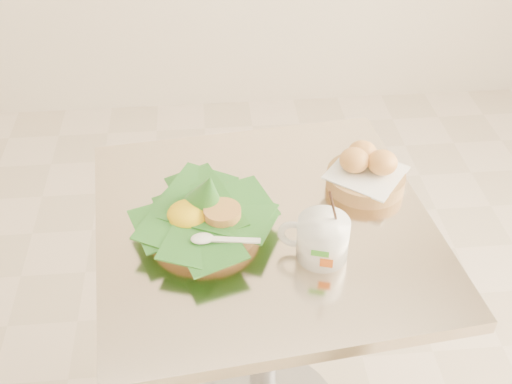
{
  "coord_description": "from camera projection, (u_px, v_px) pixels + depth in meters",
  "views": [
    {
      "loc": [
        0.01,
        -0.98,
        1.64
      ],
      "look_at": [
        0.1,
        0.05,
        0.82
      ],
      "focal_mm": 45.0,
      "sensor_mm": 36.0,
      "label": 1
    }
  ],
  "objects": [
    {
      "name": "coffee_mug",
      "position": [
        321.0,
        238.0,
        1.24
      ],
      "size": [
        0.14,
        0.11,
        0.18
      ],
      "rotation": [
        0.0,
        0.0,
        -0.29
      ],
      "color": "white",
      "rests_on": "cafe_table"
    },
    {
      "name": "cafe_table",
      "position": [
        264.0,
        293.0,
        1.49
      ],
      "size": [
        0.77,
        0.77,
        0.75
      ],
      "rotation": [
        0.0,
        0.0,
        0.11
      ],
      "color": "gray",
      "rests_on": "floor"
    },
    {
      "name": "bread_basket",
      "position": [
        366.0,
        171.0,
        1.43
      ],
      "size": [
        0.21,
        0.21,
        0.09
      ],
      "rotation": [
        0.0,
        0.0,
        0.13
      ],
      "color": "#AF784B",
      "rests_on": "cafe_table"
    },
    {
      "name": "rice_basket",
      "position": [
        204.0,
        214.0,
        1.31
      ],
      "size": [
        0.29,
        0.29,
        0.14
      ],
      "rotation": [
        0.0,
        0.0,
        0.17
      ],
      "color": "#AF784B",
      "rests_on": "cafe_table"
    }
  ]
}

